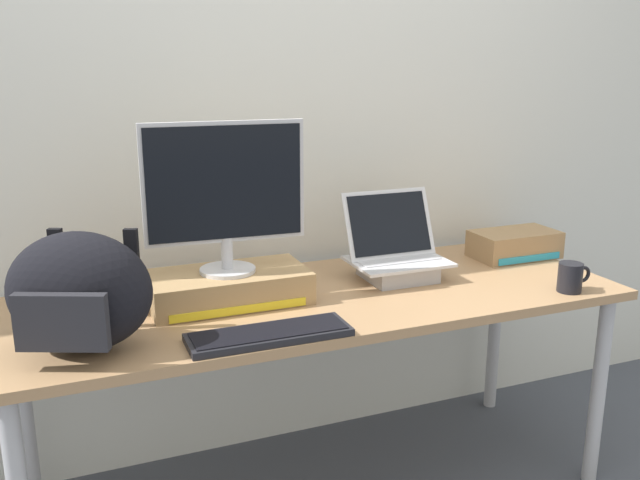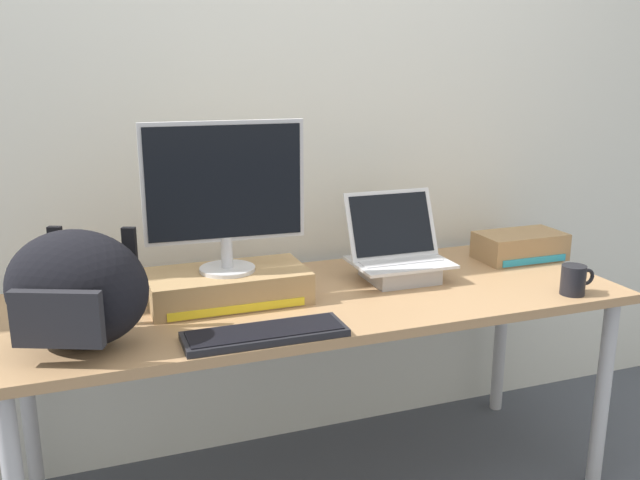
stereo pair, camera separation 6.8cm
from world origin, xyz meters
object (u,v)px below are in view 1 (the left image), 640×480
at_px(external_keyboard, 269,334).
at_px(messenger_backpack, 79,292).
at_px(open_laptop, 396,261).
at_px(toner_box_cyan, 514,244).
at_px(toner_box_yellow, 228,287).
at_px(coffee_mug, 571,277).
at_px(desktop_monitor, 225,192).
at_px(cell_phone, 76,315).

xyz_separation_m(external_keyboard, messenger_backpack, (-0.47, 0.11, 0.14)).
height_order(open_laptop, toner_box_cyan, open_laptop).
height_order(toner_box_yellow, messenger_backpack, messenger_backpack).
distance_m(toner_box_yellow, coffee_mug, 1.09).
bearing_deg(toner_box_cyan, toner_box_yellow, -175.91).
bearing_deg(messenger_backpack, open_laptop, 35.52).
distance_m(desktop_monitor, messenger_backpack, 0.52).
bearing_deg(toner_box_yellow, coffee_mug, -16.85).
distance_m(coffee_mug, cell_phone, 1.54).
bearing_deg(coffee_mug, external_keyboard, -179.87).
bearing_deg(open_laptop, desktop_monitor, -177.58).
height_order(open_laptop, coffee_mug, open_laptop).
distance_m(messenger_backpack, cell_phone, 0.29).
height_order(messenger_backpack, toner_box_cyan, messenger_backpack).
height_order(coffee_mug, cell_phone, coffee_mug).
xyz_separation_m(coffee_mug, cell_phone, (-1.49, 0.36, -0.04)).
bearing_deg(desktop_monitor, coffee_mug, -13.59).
xyz_separation_m(open_laptop, coffee_mug, (0.45, -0.34, -0.01)).
relative_size(messenger_backpack, cell_phone, 2.92).
xyz_separation_m(desktop_monitor, messenger_backpack, (-0.44, -0.21, -0.19)).
bearing_deg(cell_phone, toner_box_cyan, 36.52).
bearing_deg(coffee_mug, desktop_monitor, 163.21).
xyz_separation_m(coffee_mug, toner_box_cyan, (0.08, 0.40, 0.00)).
bearing_deg(external_keyboard, toner_box_cyan, 20.42).
bearing_deg(desktop_monitor, toner_box_cyan, 7.35).
xyz_separation_m(desktop_monitor, cell_phone, (-0.45, 0.04, -0.34)).
bearing_deg(desktop_monitor, messenger_backpack, -151.41).
distance_m(toner_box_yellow, open_laptop, 0.60).
relative_size(toner_box_yellow, cell_phone, 3.29).
relative_size(desktop_monitor, messenger_backpack, 1.13).
height_order(open_laptop, messenger_backpack, messenger_backpack).
height_order(external_keyboard, coffee_mug, coffee_mug).
height_order(open_laptop, cell_phone, open_laptop).
xyz_separation_m(open_laptop, toner_box_cyan, (0.54, 0.06, -0.01)).
height_order(messenger_backpack, coffee_mug, messenger_backpack).
distance_m(external_keyboard, cell_phone, 0.60).
distance_m(desktop_monitor, external_keyboard, 0.46).
xyz_separation_m(cell_phone, toner_box_cyan, (1.58, 0.04, 0.04)).
bearing_deg(desktop_monitor, external_keyboard, -81.83).
relative_size(toner_box_yellow, external_keyboard, 1.09).
bearing_deg(cell_phone, external_keyboard, -2.20).
relative_size(coffee_mug, cell_phone, 0.81).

